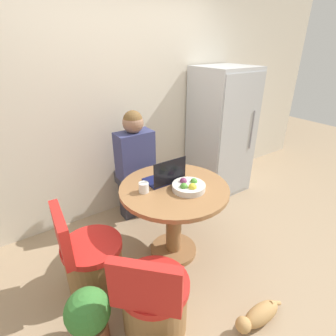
{
  "coord_description": "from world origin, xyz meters",
  "views": [
    {
      "loc": [
        -1.26,
        -1.36,
        1.98
      ],
      "look_at": [
        -0.03,
        0.43,
        0.93
      ],
      "focal_mm": 28.0,
      "sensor_mm": 36.0,
      "label": 1
    }
  ],
  "objects": [
    {
      "name": "cat",
      "position": [
        0.06,
        -0.67,
        0.08
      ],
      "size": [
        0.49,
        0.16,
        0.16
      ],
      "rotation": [
        0.0,
        0.0,
        3.09
      ],
      "color": "tan",
      "rests_on": "ground_plane"
    },
    {
      "name": "person_seated",
      "position": [
        -0.07,
        1.05,
        0.75
      ],
      "size": [
        0.4,
        0.37,
        1.35
      ],
      "rotation": [
        0.0,
        0.0,
        3.14
      ],
      "color": "#2D2D38",
      "rests_on": "ground_plane"
    },
    {
      "name": "refrigerator",
      "position": [
        1.29,
        1.07,
        0.86
      ],
      "size": [
        0.71,
        0.68,
        1.71
      ],
      "color": "silver",
      "rests_on": "ground_plane"
    },
    {
      "name": "coffee_cup",
      "position": [
        -0.31,
        0.4,
        0.83
      ],
      "size": [
        0.09,
        0.09,
        0.09
      ],
      "color": "white",
      "rests_on": "dining_table"
    },
    {
      "name": "laptop",
      "position": [
        -0.04,
        0.45,
        0.83
      ],
      "size": [
        0.35,
        0.23,
        0.25
      ],
      "rotation": [
        0.0,
        0.0,
        3.14
      ],
      "color": "#141947",
      "rests_on": "dining_table"
    },
    {
      "name": "potted_plant",
      "position": [
        -1.04,
        -0.08,
        0.26
      ],
      "size": [
        0.32,
        0.32,
        0.48
      ],
      "color": "#935638",
      "rests_on": "ground_plane"
    },
    {
      "name": "wall_back",
      "position": [
        0.0,
        1.45,
        1.3
      ],
      "size": [
        7.0,
        0.06,
        2.6
      ],
      "color": "beige",
      "rests_on": "ground_plane"
    },
    {
      "name": "fruit_bowl",
      "position": [
        0.04,
        0.21,
        0.81
      ],
      "size": [
        0.3,
        0.3,
        0.1
      ],
      "color": "beige",
      "rests_on": "dining_table"
    },
    {
      "name": "chair_near_left_corner",
      "position": [
        -0.62,
        -0.25,
        0.28
      ],
      "size": [
        0.58,
        0.58,
        0.83
      ],
      "rotation": [
        0.0,
        0.0,
        2.35
      ],
      "color": "olive",
      "rests_on": "ground_plane"
    },
    {
      "name": "chair_left_side",
      "position": [
        -0.85,
        0.39,
        0.28
      ],
      "size": [
        0.51,
        0.51,
        0.83
      ],
      "rotation": [
        0.0,
        0.0,
        1.49
      ],
      "color": "olive",
      "rests_on": "ground_plane"
    },
    {
      "name": "ground_plane",
      "position": [
        0.0,
        0.0,
        0.0
      ],
      "size": [
        12.0,
        12.0,
        0.0
      ],
      "primitive_type": "plane",
      "color": "#9E8466"
    },
    {
      "name": "dining_table",
      "position": [
        -0.03,
        0.33,
        0.55
      ],
      "size": [
        1.01,
        1.01,
        0.78
      ],
      "color": "olive",
      "rests_on": "ground_plane"
    }
  ]
}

